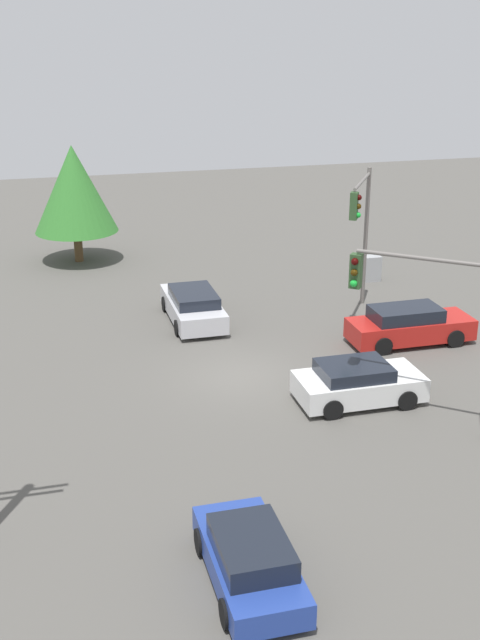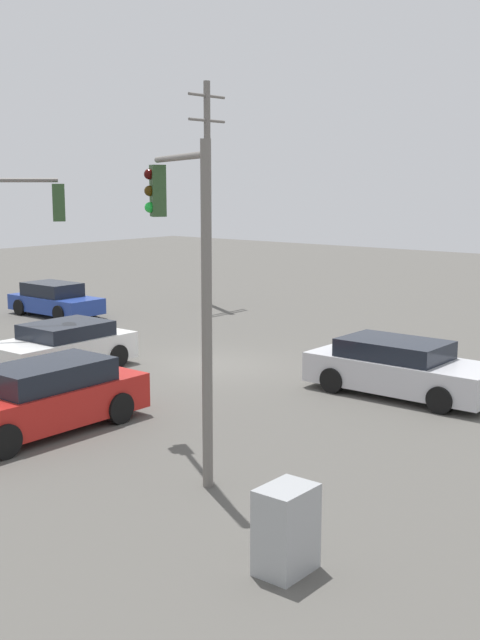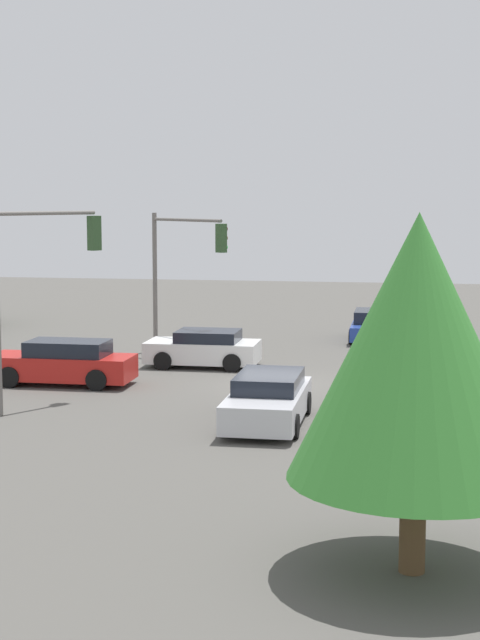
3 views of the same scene
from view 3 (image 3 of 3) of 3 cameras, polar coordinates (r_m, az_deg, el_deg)
ground_plane at (r=32.51m, az=2.22°, el=-3.75°), size 80.00×80.00×0.00m
sedan_silver at (r=26.75m, az=1.64°, el=-4.66°), size 2.03×4.71×1.37m
sedan_red at (r=32.84m, az=-10.27°, el=-2.49°), size 4.77×1.85×1.47m
sedan_white at (r=35.76m, az=-2.12°, el=-1.68°), size 4.06×2.07×1.34m
sedan_blue at (r=42.66m, az=7.70°, el=-0.35°), size 1.84×4.01×1.30m
traffic_signal_main at (r=37.75m, az=-3.36°, el=3.66°), size 3.54×2.98×5.54m
traffic_signal_cross at (r=28.94m, az=-11.61°, el=2.91°), size 2.19×3.30×5.94m
tree_behind at (r=15.97m, az=10.24°, el=-1.62°), size 4.18×4.18×5.91m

